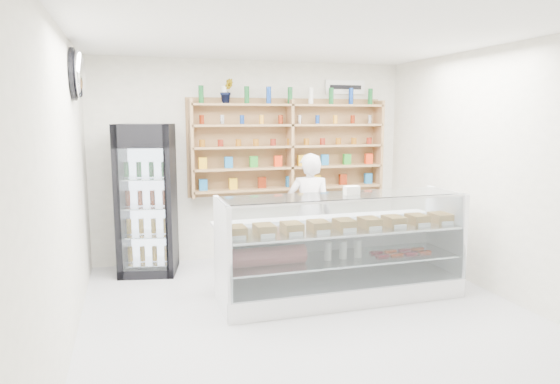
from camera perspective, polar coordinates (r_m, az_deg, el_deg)
name	(u,v)px	position (r m, az deg, el deg)	size (l,w,h in m)	color
room	(316,181)	(4.80, 4.11, 1.22)	(5.00, 5.00, 5.00)	silver
display_counter	(340,269)	(5.67, 6.90, -8.72)	(2.71, 0.81, 1.18)	white
shop_worker	(309,212)	(6.55, 3.39, -2.32)	(0.57, 0.37, 1.55)	silver
drinks_cooler	(147,199)	(6.63, -14.94, -0.80)	(0.81, 0.80, 1.93)	black
wall_shelving	(290,147)	(7.15, 1.14, 5.20)	(2.84, 0.28, 1.33)	#A1744C
potted_plant	(227,91)	(6.92, -6.10, 11.40)	(0.18, 0.15, 0.33)	#1E6626
security_mirror	(79,74)	(5.68, -22.03, 12.37)	(0.15, 0.50, 0.50)	silver
wall_sign	(345,87)	(7.60, 7.45, 11.79)	(0.62, 0.03, 0.20)	white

